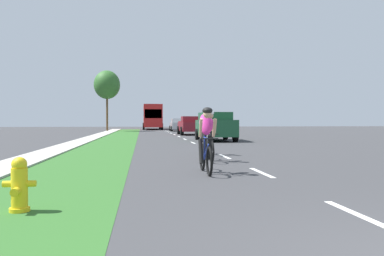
# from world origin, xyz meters

# --- Properties ---
(ground_plane) EXTENTS (120.00, 120.00, 0.00)m
(ground_plane) POSITION_xyz_m (0.00, 20.00, 0.00)
(ground_plane) COLOR #38383A
(grass_verge) EXTENTS (2.69, 70.00, 0.01)m
(grass_verge) POSITION_xyz_m (-4.57, 20.00, 0.00)
(grass_verge) COLOR #2D6026
(grass_verge) RESTS_ON ground_plane
(sidewalk_concrete) EXTENTS (1.23, 70.00, 0.10)m
(sidewalk_concrete) POSITION_xyz_m (-6.53, 20.00, 0.00)
(sidewalk_concrete) COLOR #B2ADA3
(sidewalk_concrete) RESTS_ON ground_plane
(lane_markings_center) EXTENTS (0.12, 53.49, 0.01)m
(lane_markings_center) POSITION_xyz_m (0.00, 24.00, 0.00)
(lane_markings_center) COLOR white
(lane_markings_center) RESTS_ON ground_plane
(fire_hydrant_yellow) EXTENTS (0.44, 0.38, 0.76)m
(fire_hydrant_yellow) POSITION_xyz_m (-4.57, 3.26, 0.37)
(fire_hydrant_yellow) COLOR yellow
(fire_hydrant_yellow) RESTS_ON ground_plane
(cyclist_lead) EXTENTS (0.42, 1.72, 1.58)m
(cyclist_lead) POSITION_xyz_m (-1.37, 6.82, 0.81)
(cyclist_lead) COLOR black
(cyclist_lead) RESTS_ON ground_plane
(cyclist_trailing) EXTENTS (0.42, 1.72, 1.58)m
(cyclist_trailing) POSITION_xyz_m (-0.82, 9.55, 0.81)
(cyclist_trailing) COLOR black
(cyclist_trailing) RESTS_ON ground_plane
(cyclist_distant) EXTENTS (0.42, 1.72, 1.58)m
(cyclist_distant) POSITION_xyz_m (-0.50, 11.79, 0.81)
(cyclist_distant) COLOR black
(cyclist_distant) RESTS_ON ground_plane
(suv_dark_green) EXTENTS (2.15, 4.70, 1.79)m
(suv_dark_green) POSITION_xyz_m (1.70, 21.84, 0.95)
(suv_dark_green) COLOR #194C2D
(suv_dark_green) RESTS_ON ground_plane
(pickup_maroon) EXTENTS (2.22, 5.10, 1.64)m
(pickup_maroon) POSITION_xyz_m (1.46, 32.16, 0.83)
(pickup_maroon) COLOR maroon
(pickup_maroon) RESTS_ON ground_plane
(sedan_silver) EXTENTS (1.98, 4.30, 1.52)m
(sedan_silver) POSITION_xyz_m (1.43, 44.65, 0.77)
(sedan_silver) COLOR #A5A8AD
(sedan_silver) RESTS_ON ground_plane
(bus_red) EXTENTS (2.78, 11.60, 3.48)m
(bus_red) POSITION_xyz_m (-1.45, 55.03, 1.98)
(bus_red) COLOR red
(bus_red) RESTS_ON ground_plane
(street_tree_far) EXTENTS (3.11, 3.11, 7.28)m
(street_tree_far) POSITION_xyz_m (-7.08, 45.28, 5.54)
(street_tree_far) COLOR brown
(street_tree_far) RESTS_ON ground_plane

